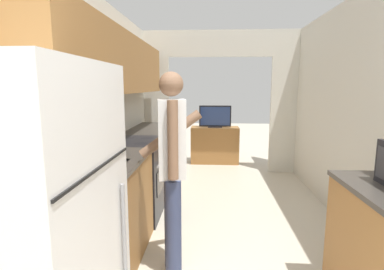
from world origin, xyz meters
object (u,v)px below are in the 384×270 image
range_oven (135,178)px  tv_cabinet (215,145)px  refrigerator (27,241)px  television (215,117)px  person (172,169)px

range_oven → tv_cabinet: (0.98, 2.60, -0.10)m
tv_cabinet → refrigerator: bearing=-101.1°
range_oven → television: size_ratio=1.67×
person → tv_cabinet: size_ratio=1.73×
range_oven → person: person is taller
tv_cabinet → television: 0.58m
range_oven → refrigerator: bearing=-88.6°
refrigerator → range_oven: size_ratio=1.56×
television → range_oven: bearing=-110.9°
refrigerator → television: size_ratio=2.61×
tv_cabinet → person: bearing=-95.9°
refrigerator → tv_cabinet: (0.93, 4.74, -0.46)m
tv_cabinet → range_oven: bearing=-110.6°
refrigerator → range_oven: (-0.05, 2.14, -0.36)m
range_oven → television: television is taller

